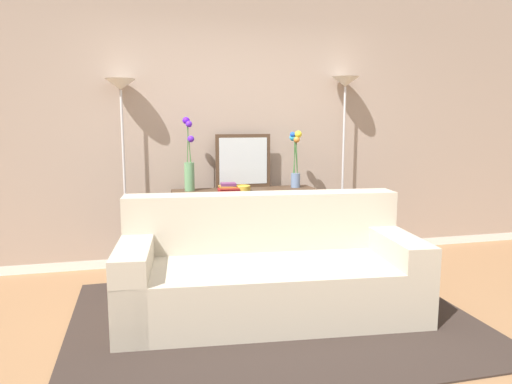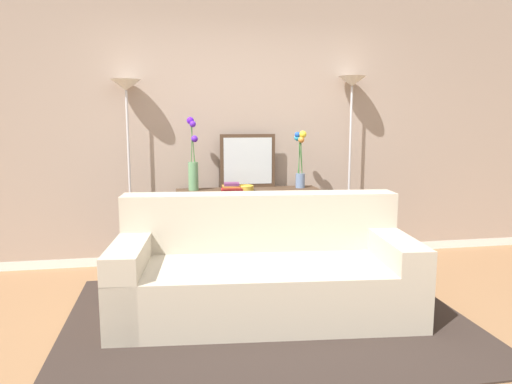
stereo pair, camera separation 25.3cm
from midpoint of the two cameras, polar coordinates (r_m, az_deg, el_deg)
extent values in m
cube|color=#936B47|center=(3.31, 3.12, -17.81)|extent=(16.00, 16.00, 0.02)
cube|color=white|center=(5.14, -3.54, -7.40)|extent=(12.00, 0.15, 0.09)
cube|color=tan|center=(4.94, -3.70, 9.21)|extent=(12.00, 0.14, 2.85)
cube|color=#332823|center=(3.62, 0.00, -15.05)|extent=(2.92, 2.16, 0.01)
cube|color=#BCB29E|center=(3.64, -0.39, -11.50)|extent=(2.29, 1.18, 0.42)
cube|color=#BCB29E|center=(3.86, -1.13, -3.53)|extent=(2.22, 0.47, 0.46)
cube|color=#BCB29E|center=(3.61, -16.32, -10.49)|extent=(0.33, 0.99, 0.60)
cube|color=#BCB29E|center=(3.86, 14.43, -9.15)|extent=(0.33, 0.99, 0.60)
cube|color=#473323|center=(4.67, -2.99, 0.16)|extent=(1.41, 0.34, 0.03)
cube|color=#473323|center=(4.81, -2.93, -7.27)|extent=(1.30, 0.29, 0.01)
cube|color=#473323|center=(4.53, -11.13, -5.35)|extent=(0.05, 0.05, 0.76)
cube|color=#473323|center=(4.78, 5.46, -4.48)|extent=(0.05, 0.05, 0.76)
cube|color=#473323|center=(4.81, -11.30, -4.53)|extent=(0.05, 0.05, 0.76)
cube|color=#473323|center=(5.05, 4.36, -3.75)|extent=(0.05, 0.05, 0.76)
cylinder|color=silver|center=(4.86, -16.68, -9.11)|extent=(0.26, 0.26, 0.02)
cylinder|color=silver|center=(4.68, -17.14, 1.13)|extent=(0.02, 0.02, 1.72)
cone|color=silver|center=(4.65, -17.65, 12.33)|extent=(0.28, 0.28, 0.10)
cylinder|color=silver|center=(5.24, 8.84, -7.57)|extent=(0.26, 0.26, 0.02)
cylinder|color=silver|center=(5.06, 9.08, 2.33)|extent=(0.02, 0.02, 1.79)
cone|color=silver|center=(5.05, 9.34, 13.05)|extent=(0.28, 0.28, 0.10)
cube|color=#473323|center=(4.78, -3.09, 3.78)|extent=(0.56, 0.02, 0.54)
cube|color=silver|center=(4.77, -3.07, 3.77)|extent=(0.49, 0.01, 0.47)
cylinder|color=#669E6B|center=(4.61, -9.64, 1.84)|extent=(0.10, 0.10, 0.28)
cylinder|color=#3D7538|center=(4.57, -9.61, 4.95)|extent=(0.02, 0.02, 0.23)
sphere|color=#5922CB|center=(4.55, -9.50, 6.36)|extent=(0.06, 0.06, 0.06)
cylinder|color=#3D7538|center=(4.57, -9.61, 4.94)|extent=(0.03, 0.02, 0.22)
sphere|color=#1490C5|center=(4.55, -9.50, 6.35)|extent=(0.05, 0.05, 0.05)
cylinder|color=#3D7538|center=(4.59, -9.84, 6.04)|extent=(0.02, 0.02, 0.40)
sphere|color=#5718DE|center=(4.61, -10.05, 8.52)|extent=(0.07, 0.07, 0.07)
cylinder|color=#3D7538|center=(4.57, -9.71, 5.82)|extent=(0.04, 0.01, 0.37)
sphere|color=#5C22D9|center=(4.54, -9.73, 8.12)|extent=(0.06, 0.06, 0.06)
cylinder|color=#6B84AD|center=(4.80, 3.31, 1.43)|extent=(0.09, 0.09, 0.15)
cylinder|color=#3D7538|center=(4.78, 3.19, 4.46)|extent=(0.04, 0.03, 0.36)
sphere|color=#31B1E8|center=(4.78, 3.01, 6.63)|extent=(0.08, 0.08, 0.08)
cylinder|color=#3D7538|center=(4.76, 3.44, 4.63)|extent=(0.03, 0.02, 0.39)
sphere|color=yellow|center=(4.74, 3.62, 7.00)|extent=(0.07, 0.07, 0.07)
cylinder|color=#3D7538|center=(4.77, 3.17, 4.62)|extent=(0.01, 0.03, 0.39)
sphere|color=blue|center=(4.76, 2.94, 6.96)|extent=(0.06, 0.06, 0.06)
cylinder|color=#3D7538|center=(4.76, 3.36, 4.31)|extent=(0.04, 0.01, 0.34)
sphere|color=orange|center=(4.73, 3.42, 6.35)|extent=(0.06, 0.06, 0.06)
cylinder|color=gold|center=(4.56, -3.24, 0.40)|extent=(0.15, 0.15, 0.04)
torus|color=gold|center=(4.56, -3.24, 0.71)|extent=(0.15, 0.15, 0.01)
cube|color=maroon|center=(4.56, -4.91, 0.25)|extent=(0.22, 0.17, 0.02)
cube|color=#BC3328|center=(4.54, -4.88, 0.47)|extent=(0.20, 0.16, 0.01)
cube|color=#B77F33|center=(4.55, -5.06, 0.67)|extent=(0.17, 0.14, 0.02)
cube|color=#6B3360|center=(4.54, -4.97, 0.93)|extent=(0.15, 0.13, 0.03)
cube|color=#6B3360|center=(4.76, -9.68, -8.59)|extent=(0.03, 0.13, 0.12)
cube|color=navy|center=(4.76, -9.13, -8.55)|extent=(0.06, 0.14, 0.13)
cube|color=silver|center=(4.77, -8.41, -8.58)|extent=(0.05, 0.14, 0.12)
cube|color=#2D2D33|center=(4.77, -7.79, -8.51)|extent=(0.04, 0.15, 0.12)
cube|color=gold|center=(4.78, -7.20, -8.60)|extent=(0.05, 0.14, 0.10)
cube|color=#1E7075|center=(4.79, -6.63, -8.51)|extent=(0.04, 0.14, 0.11)
cube|color=slate|center=(4.79, -6.00, -8.42)|extent=(0.06, 0.15, 0.12)
camera|label=1|loc=(0.13, -91.78, -0.27)|focal=33.02mm
camera|label=2|loc=(0.13, 88.22, 0.27)|focal=33.02mm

